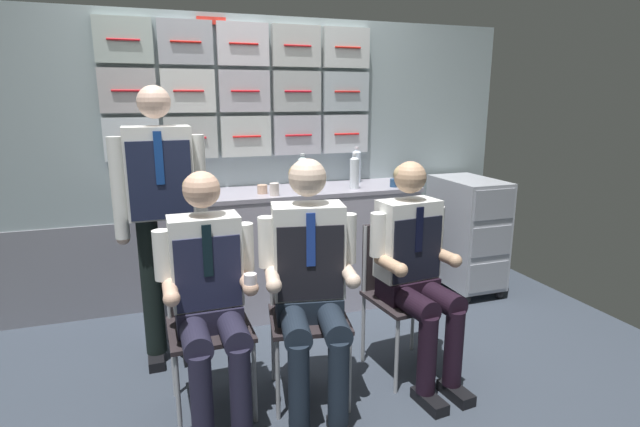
% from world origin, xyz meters
% --- Properties ---
extents(ground, '(4.80, 4.80, 0.04)m').
position_xyz_m(ground, '(0.00, 0.00, -0.02)').
color(ground, '#343C48').
extents(galley_bulkhead, '(4.20, 0.14, 2.15)m').
position_xyz_m(galley_bulkhead, '(-0.01, 1.37, 1.12)').
color(galley_bulkhead, '#94A5A9').
rests_on(galley_bulkhead, ground).
extents(galley_counter, '(2.03, 0.53, 0.92)m').
position_xyz_m(galley_counter, '(0.16, 1.09, 0.46)').
color(galley_counter, '#ABA6B6').
rests_on(galley_counter, ground).
extents(service_trolley, '(0.40, 0.65, 0.93)m').
position_xyz_m(service_trolley, '(1.68, 0.96, 0.50)').
color(service_trolley, black).
rests_on(service_trolley, ground).
extents(folding_chair_left, '(0.41, 0.41, 0.86)m').
position_xyz_m(folding_chair_left, '(-0.52, 0.08, 0.53)').
color(folding_chair_left, '#A8AAAF').
rests_on(folding_chair_left, ground).
extents(crew_member_left, '(0.48, 0.58, 1.24)m').
position_xyz_m(crew_member_left, '(-0.51, -0.09, 0.68)').
color(crew_member_left, black).
rests_on(crew_member_left, ground).
extents(folding_chair_center, '(0.46, 0.47, 0.86)m').
position_xyz_m(folding_chair_center, '(0.00, 0.02, 0.53)').
color(folding_chair_center, '#A8AAAF').
rests_on(folding_chair_center, ground).
extents(crew_member_center, '(0.51, 0.65, 1.28)m').
position_xyz_m(crew_member_center, '(-0.02, -0.13, 0.71)').
color(crew_member_center, black).
rests_on(crew_member_center, ground).
extents(folding_chair_near_trolley, '(0.44, 0.44, 0.86)m').
position_xyz_m(folding_chair_near_trolley, '(0.59, 0.09, 0.53)').
color(folding_chair_near_trolley, '#A8AAAF').
rests_on(folding_chair_near_trolley, ground).
extents(crew_member_near_trolley, '(0.47, 0.61, 1.24)m').
position_xyz_m(crew_member_near_trolley, '(0.61, -0.08, 0.68)').
color(crew_member_near_trolley, black).
rests_on(crew_member_near_trolley, ground).
extents(crew_member_standing, '(0.52, 0.26, 1.64)m').
position_xyz_m(crew_member_standing, '(-0.69, 0.58, 0.97)').
color(crew_member_standing, black).
rests_on(crew_member_standing, ground).
extents(sparkling_bottle_green, '(0.07, 0.07, 0.28)m').
position_xyz_m(sparkling_bottle_green, '(0.81, 1.23, 1.05)').
color(sparkling_bottle_green, silver).
rests_on(sparkling_bottle_green, galley_counter).
extents(water_bottle_tall, '(0.07, 0.07, 0.28)m').
position_xyz_m(water_bottle_tall, '(0.27, 0.94, 1.05)').
color(water_bottle_tall, silver).
rests_on(water_bottle_tall, galley_counter).
extents(water_bottle_blue_cap, '(0.06, 0.06, 0.25)m').
position_xyz_m(water_bottle_blue_cap, '(-0.56, 0.95, 1.03)').
color(water_bottle_blue_cap, silver).
rests_on(water_bottle_blue_cap, galley_counter).
extents(water_bottle_clear, '(0.07, 0.07, 0.26)m').
position_xyz_m(water_bottle_clear, '(0.68, 0.97, 1.04)').
color(water_bottle_clear, silver).
rests_on(water_bottle_clear, galley_counter).
extents(paper_cup_tan, '(0.07, 0.07, 0.06)m').
position_xyz_m(paper_cup_tan, '(-0.01, 1.01, 0.95)').
color(paper_cup_tan, tan).
rests_on(paper_cup_tan, galley_counter).
extents(espresso_cup_small, '(0.06, 0.06, 0.08)m').
position_xyz_m(espresso_cup_small, '(-0.46, 0.97, 0.96)').
color(espresso_cup_small, navy).
rests_on(espresso_cup_small, galley_counter).
extents(paper_cup_blue, '(0.06, 0.06, 0.06)m').
position_xyz_m(paper_cup_blue, '(0.99, 0.94, 0.95)').
color(paper_cup_blue, navy).
rests_on(paper_cup_blue, galley_counter).
extents(coffee_cup_spare, '(0.06, 0.06, 0.09)m').
position_xyz_m(coffee_cup_spare, '(0.05, 0.91, 0.96)').
color(coffee_cup_spare, silver).
rests_on(coffee_cup_spare, galley_counter).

